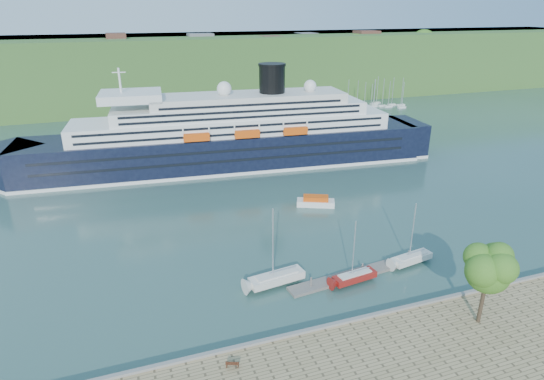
{
  "coord_description": "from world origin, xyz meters",
  "views": [
    {
      "loc": [
        -23.42,
        -36.8,
        33.79
      ],
      "look_at": [
        -0.12,
        30.0,
        5.33
      ],
      "focal_mm": 30.0,
      "sensor_mm": 36.0,
      "label": 1
    }
  ],
  "objects": [
    {
      "name": "quay_coping",
      "position": [
        0.0,
        -0.2,
        1.15
      ],
      "size": [
        220.0,
        0.5,
        0.3
      ],
      "primitive_type": "cube",
      "color": "slate",
      "rests_on": "promenade"
    },
    {
      "name": "sailboat_white_near",
      "position": [
        -6.18,
        10.75,
        5.3
      ],
      "size": [
        8.44,
        3.37,
        10.6
      ],
      "primitive_type": null,
      "rotation": [
        0.0,
        0.0,
        0.14
      ],
      "color": "silver",
      "rests_on": "ground"
    },
    {
      "name": "park_bench",
      "position": [
        -15.58,
        -2.56,
        1.44
      ],
      "size": [
        1.47,
        1.03,
        0.87
      ],
      "primitive_type": null,
      "rotation": [
        0.0,
        0.0,
        -0.39
      ],
      "color": "#4B2515",
      "rests_on": "promenade"
    },
    {
      "name": "sailboat_white_far",
      "position": [
        13.64,
        9.47,
        4.52
      ],
      "size": [
        7.21,
        3.05,
        9.03
      ],
      "primitive_type": null,
      "rotation": [
        0.0,
        0.0,
        0.16
      ],
      "color": "silver",
      "rests_on": "ground"
    },
    {
      "name": "sailboat_red",
      "position": [
        3.71,
        7.92,
        4.36
      ],
      "size": [
        6.93,
        2.71,
        8.71
      ],
      "primitive_type": null,
      "rotation": [
        0.0,
        0.0,
        0.13
      ],
      "color": "maroon",
      "rests_on": "ground"
    },
    {
      "name": "cruise_ship",
      "position": [
        -0.58,
        59.93,
        11.33
      ],
      "size": [
        101.85,
        23.56,
        22.67
      ],
      "primitive_type": null,
      "rotation": [
        0.0,
        0.0,
        -0.09
      ],
      "color": "black",
      "rests_on": "ground"
    },
    {
      "name": "tender_launch",
      "position": [
        9.27,
        32.62,
        0.95
      ],
      "size": [
        7.27,
        4.98,
        1.91
      ],
      "primitive_type": null,
      "rotation": [
        0.0,
        0.0,
        -0.42
      ],
      "color": "#DD4B0D",
      "rests_on": "ground"
    },
    {
      "name": "ground",
      "position": [
        0.0,
        0.0,
        0.0
      ],
      "size": [
        400.0,
        400.0,
        0.0
      ],
      "primitive_type": "plane",
      "color": "#2B4D48",
      "rests_on": "ground"
    },
    {
      "name": "far_hillside",
      "position": [
        0.0,
        145.0,
        12.0
      ],
      "size": [
        400.0,
        50.0,
        24.0
      ],
      "primitive_type": "cube",
      "color": "#325823",
      "rests_on": "ground"
    },
    {
      "name": "promenade_tree",
      "position": [
        12.29,
        -4.89,
        6.31
      ],
      "size": [
        6.41,
        6.41,
        10.62
      ],
      "primitive_type": null,
      "color": "#2C5817",
      "rests_on": "promenade"
    },
    {
      "name": "floating_pontoon",
      "position": [
        3.75,
        9.26,
        0.2
      ],
      "size": [
        18.18,
        4.15,
        0.4
      ],
      "primitive_type": null,
      "rotation": [
        0.0,
        0.0,
        0.11
      ],
      "color": "gray",
      "rests_on": "ground"
    }
  ]
}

